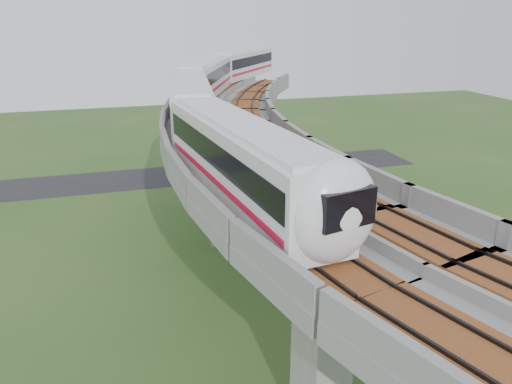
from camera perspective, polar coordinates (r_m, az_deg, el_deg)
ground at (r=34.22m, az=-1.38°, el=-13.03°), size 160.00×160.00×0.00m
dirt_lot at (r=38.29m, az=20.51°, el=-10.54°), size 18.00×26.00×0.04m
asphalt_road at (r=61.14m, az=-8.76°, el=1.92°), size 60.00×8.00×0.03m
viaduct at (r=31.44m, az=5.26°, el=2.13°), size 19.58×73.98×11.40m
metro_train at (r=44.25m, az=-3.81°, el=11.65°), size 19.77×59.32×3.64m
fence at (r=37.19m, az=13.48°, el=-9.40°), size 3.87×38.73×1.50m
tree_0 at (r=56.22m, az=3.64°, el=2.78°), size 1.84×1.84×2.92m
tree_1 at (r=49.49m, az=3.42°, el=0.17°), size 1.93×1.93×2.78m
tree_2 at (r=40.45m, az=4.85°, el=-3.79°), size 2.22×2.22×3.36m
tree_3 at (r=33.55m, az=11.36°, el=-10.35°), size 3.03×3.03×3.21m
tree_4 at (r=28.04m, az=18.57°, el=-17.87°), size 2.13×2.13×2.80m
car_white at (r=33.48m, az=15.64°, el=-13.42°), size 2.28×3.65×1.16m
car_dark at (r=38.05m, az=18.32°, el=-9.43°), size 4.11×1.99×1.15m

